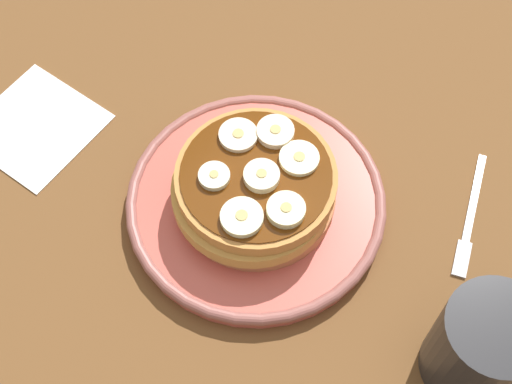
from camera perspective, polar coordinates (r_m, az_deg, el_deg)
The scene contains 13 objects.
ground_plane at distance 69.54cm, azimuth 0.00°, elevation -1.81°, with size 140.00×140.00×3.00cm, color brown.
plate at distance 67.33cm, azimuth 0.00°, elevation -0.82°, with size 23.48×23.48×1.86cm.
pancake_stack at distance 64.95cm, azimuth -0.19°, elevation 0.44°, with size 15.09×14.47×4.53cm.
banana_slice_0 at distance 62.55cm, azimuth 0.60°, elevation 1.37°, with size 3.08×3.08×1.01cm.
banana_slice_1 at distance 60.91cm, azimuth 2.31°, elevation -1.39°, with size 3.24×3.24×0.99cm.
banana_slice_2 at distance 64.84cm, azimuth -1.36°, elevation 4.34°, with size 3.43×3.43×0.70cm.
banana_slice_3 at distance 63.64cm, azimuth 3.32°, elevation 2.56°, with size 3.46×3.46×0.69cm.
banana_slice_4 at distance 60.64cm, azimuth -1.09°, elevation -1.96°, with size 3.57×3.57×0.85cm.
banana_slice_5 at distance 62.67cm, azimuth -3.22°, elevation 1.20°, with size 2.71×2.71×0.77cm.
banana_slice_6 at distance 64.95cm, azimuth 1.49°, elevation 4.61°, with size 3.31×3.31×0.87cm.
coffee_mug at distance 60.48cm, azimuth 17.11°, elevation -10.97°, with size 11.39×7.78×9.72cm.
napkin at distance 75.89cm, azimuth -16.50°, elevation 4.87°, with size 11.00×11.00×0.30cm, color white.
fork at distance 70.04cm, azimuth 16.02°, elevation -2.12°, with size 12.21×6.34×0.50cm.
Camera 1 is at (-23.84, -21.87, 60.06)cm, focal length 52.32 mm.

